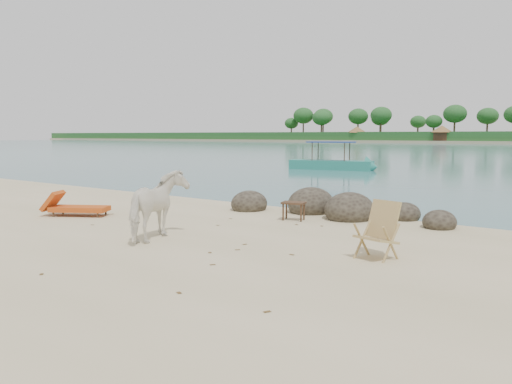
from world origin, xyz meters
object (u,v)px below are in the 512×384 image
(lounge_chair, at_px, (80,206))
(side_table, at_px, (294,212))
(boulders, at_px, (327,209))
(cow, at_px, (158,207))
(boat_near, at_px, (331,146))
(deck_chair, at_px, (376,232))

(lounge_chair, bearing_deg, side_table, -0.99)
(boulders, xyz_separation_m, side_table, (-0.23, -1.35, 0.04))
(cow, distance_m, side_table, 3.89)
(side_table, bearing_deg, lounge_chair, -166.62)
(boulders, height_order, lounge_chair, boulders)
(lounge_chair, bearing_deg, boat_near, 69.66)
(boulders, distance_m, cow, 5.25)
(boulders, xyz_separation_m, cow, (-1.28, -5.06, 0.53))
(boat_near, bearing_deg, side_table, -74.58)
(boulders, bearing_deg, deck_chair, -51.56)
(cow, xyz_separation_m, side_table, (1.04, 3.71, -0.49))
(side_table, distance_m, boat_near, 20.73)
(cow, height_order, deck_chair, cow)
(boulders, distance_m, side_table, 1.37)
(side_table, bearing_deg, boulders, 64.43)
(deck_chair, bearing_deg, boulders, 142.60)
(boulders, height_order, deck_chair, deck_chair)
(boulders, distance_m, deck_chair, 5.00)
(boulders, height_order, boat_near, boat_near)
(boulders, relative_size, lounge_chair, 3.29)
(side_table, xyz_separation_m, boat_near, (-8.82, 18.71, 1.26))
(deck_chair, bearing_deg, boat_near, 133.91)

